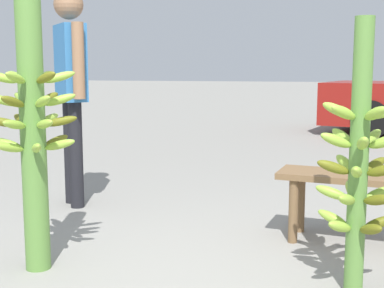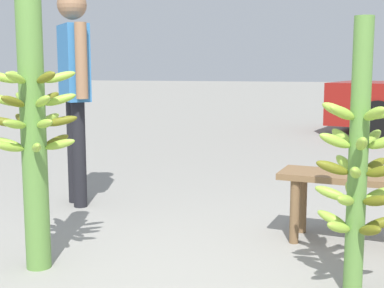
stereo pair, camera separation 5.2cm
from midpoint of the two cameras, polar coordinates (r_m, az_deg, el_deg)
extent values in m
cylinder|color=#5B8C3D|center=(3.05, -16.07, 0.74)|extent=(0.14, 0.14, 1.49)
ellipsoid|color=#93BC3D|center=(3.16, -17.69, 6.84)|extent=(0.18, 0.13, 0.09)
ellipsoid|color=#93BC3D|center=(3.03, -19.17, 6.73)|extent=(0.18, 0.13, 0.09)
ellipsoid|color=#93BC3D|center=(2.90, -17.81, 6.75)|extent=(0.05, 0.18, 0.09)
ellipsoid|color=#656718|center=(2.90, -14.82, 6.87)|extent=(0.18, 0.13, 0.09)
ellipsoid|color=#93BC3D|center=(3.03, -13.46, 6.96)|extent=(0.18, 0.13, 0.09)
ellipsoid|color=#93BC3D|center=(3.16, -14.95, 6.95)|extent=(0.05, 0.18, 0.09)
ellipsoid|color=#93BC3D|center=(3.01, -13.40, 4.62)|extent=(0.19, 0.11, 0.10)
ellipsoid|color=#656718|center=(3.15, -14.52, 4.73)|extent=(0.07, 0.19, 0.10)
ellipsoid|color=#93BC3D|center=(3.17, -17.21, 4.65)|extent=(0.17, 0.15, 0.10)
ellipsoid|color=#93BC3D|center=(3.06, -19.00, 4.45)|extent=(0.19, 0.11, 0.10)
ellipsoid|color=#656718|center=(2.92, -18.06, 4.33)|extent=(0.07, 0.19, 0.10)
ellipsoid|color=#93BC3D|center=(2.89, -15.14, 4.42)|extent=(0.17, 0.15, 0.10)
ellipsoid|color=#93BC3D|center=(2.90, -14.96, 2.10)|extent=(0.17, 0.15, 0.08)
ellipsoid|color=#656718|center=(3.02, -13.29, 2.40)|extent=(0.19, 0.11, 0.08)
ellipsoid|color=#93BC3D|center=(3.16, -14.49, 2.60)|extent=(0.07, 0.19, 0.08)
ellipsoid|color=#656718|center=(3.18, -17.21, 2.53)|extent=(0.17, 0.15, 0.08)
ellipsoid|color=#656718|center=(3.06, -18.95, 2.24)|extent=(0.19, 0.11, 0.08)
ellipsoid|color=#93BC3D|center=(2.92, -17.91, 2.02)|extent=(0.07, 0.19, 0.08)
ellipsoid|color=#93BC3D|center=(3.20, -16.30, 0.37)|extent=(0.14, 0.18, 0.09)
ellipsoid|color=#93BC3D|center=(3.12, -18.56, 0.08)|extent=(0.19, 0.06, 0.09)
ellipsoid|color=#93BC3D|center=(2.97, -18.40, -0.31)|extent=(0.12, 0.19, 0.09)
ellipsoid|color=#93BC3D|center=(2.91, -15.75, -0.38)|extent=(0.14, 0.18, 0.09)
ellipsoid|color=#93BC3D|center=(2.99, -13.42, -0.04)|extent=(0.19, 0.06, 0.09)
ellipsoid|color=#656718|center=(3.14, -13.81, 0.32)|extent=(0.12, 0.19, 0.09)
cylinder|color=#5B8C3D|center=(2.72, 17.82, -1.57)|extent=(0.09, 0.09, 1.37)
ellipsoid|color=#93BC3D|center=(2.82, 18.23, 3.49)|extent=(0.08, 0.18, 0.10)
ellipsoid|color=#93BC3D|center=(2.74, 15.70, 3.48)|extent=(0.18, 0.12, 0.10)
ellipsoid|color=#93BC3D|center=(2.60, 16.30, 3.22)|extent=(0.16, 0.16, 0.10)
ellipsoid|color=#93BC3D|center=(2.59, 19.43, 3.06)|extent=(0.13, 0.18, 0.10)
ellipsoid|color=#93BC3D|center=(2.66, 15.54, 0.34)|extent=(0.18, 0.11, 0.11)
ellipsoid|color=#93BC3D|center=(2.59, 18.19, 0.02)|extent=(0.06, 0.18, 0.11)
ellipsoid|color=#93BC3D|center=(2.81, 19.13, 0.60)|extent=(0.14, 0.17, 0.11)
ellipsoid|color=#93BC3D|center=(2.80, 16.25, 0.69)|extent=(0.15, 0.17, 0.11)
ellipsoid|color=#656718|center=(2.69, 20.18, -2.74)|extent=(0.18, 0.12, 0.10)
ellipsoid|color=#656718|center=(2.82, 19.38, -2.19)|extent=(0.16, 0.16, 0.10)
ellipsoid|color=#93BC3D|center=(2.83, 16.49, -2.03)|extent=(0.13, 0.18, 0.10)
ellipsoid|color=#656718|center=(2.70, 15.27, -2.46)|extent=(0.18, 0.08, 0.10)
ellipsoid|color=#93BC3D|center=(2.61, 17.58, -2.93)|extent=(0.07, 0.18, 0.10)
ellipsoid|color=#656718|center=(2.68, 19.64, -5.72)|extent=(0.16, 0.16, 0.10)
ellipsoid|color=#93BC3D|center=(2.82, 19.80, -5.05)|extent=(0.18, 0.13, 0.10)
ellipsoid|color=#93BC3D|center=(2.88, 17.11, -4.69)|extent=(0.08, 0.18, 0.10)
ellipsoid|color=#93BC3D|center=(2.77, 15.12, -5.09)|extent=(0.18, 0.08, 0.10)
ellipsoid|color=#93BC3D|center=(2.65, 16.62, -5.76)|extent=(0.12, 0.18, 0.10)
ellipsoid|color=#93BC3D|center=(2.84, 15.21, -7.71)|extent=(0.18, 0.12, 0.10)
ellipsoid|color=#93BC3D|center=(2.70, 15.91, -8.53)|extent=(0.15, 0.16, 0.10)
ellipsoid|color=#656718|center=(2.70, 18.97, -8.70)|extent=(0.13, 0.18, 0.10)
ellipsoid|color=#656718|center=(2.83, 19.93, -7.96)|extent=(0.18, 0.09, 0.10)
ellipsoid|color=#93BC3D|center=(2.91, 17.64, -7.40)|extent=(0.07, 0.18, 0.10)
cylinder|color=black|center=(4.38, -11.61, -1.14)|extent=(0.15, 0.15, 0.86)
cylinder|color=black|center=(4.55, -12.16, -0.82)|extent=(0.15, 0.15, 0.86)
cube|color=#3372B2|center=(4.41, -12.17, 8.44)|extent=(0.38, 0.41, 0.61)
cylinder|color=#936B4C|center=(4.18, -11.38, 8.69)|extent=(0.13, 0.13, 0.58)
cylinder|color=#936B4C|center=(4.64, -12.90, 8.58)|extent=(0.13, 0.13, 0.58)
sphere|color=#936B4C|center=(4.44, -12.35, 14.31)|extent=(0.23, 0.23, 0.23)
cylinder|color=brown|center=(3.76, 12.08, -6.13)|extent=(0.06, 0.06, 0.42)
cylinder|color=brown|center=(3.52, 11.30, -7.09)|extent=(0.06, 0.06, 0.42)
cylinder|color=black|center=(8.96, 19.38, 2.49)|extent=(0.64, 0.35, 0.61)
camera|label=1|loc=(0.03, -89.51, 0.07)|focal=50.00mm
camera|label=2|loc=(0.03, 90.49, -0.07)|focal=50.00mm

